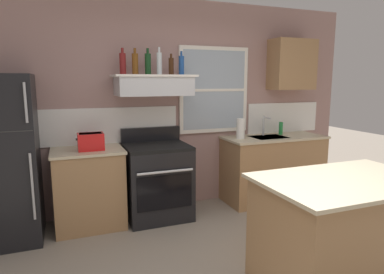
% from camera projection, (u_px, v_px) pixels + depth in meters
% --- Properties ---
extents(back_wall, '(5.40, 0.11, 2.70)m').
position_uv_depth(back_wall, '(170.00, 106.00, 4.40)').
color(back_wall, gray).
rests_on(back_wall, ground_plane).
extents(refrigerator, '(0.70, 0.72, 1.74)m').
position_uv_depth(refrigerator, '(1.00, 160.00, 3.44)').
color(refrigerator, black).
rests_on(refrigerator, ground_plane).
extents(counter_left_of_stove, '(0.79, 0.63, 0.91)m').
position_uv_depth(counter_left_of_stove, '(89.00, 188.00, 3.86)').
color(counter_left_of_stove, '#9E754C').
rests_on(counter_left_of_stove, ground_plane).
extents(toaster, '(0.30, 0.20, 0.19)m').
position_uv_depth(toaster, '(91.00, 141.00, 3.73)').
color(toaster, red).
rests_on(toaster, counter_left_of_stove).
extents(stove_range, '(0.76, 0.69, 1.09)m').
position_uv_depth(stove_range, '(157.00, 181.00, 4.11)').
color(stove_range, black).
rests_on(stove_range, ground_plane).
extents(range_hood_shelf, '(0.96, 0.52, 0.24)m').
position_uv_depth(range_hood_shelf, '(154.00, 85.00, 4.01)').
color(range_hood_shelf, silver).
extents(bottle_red_label_wine, '(0.07, 0.07, 0.30)m').
position_uv_depth(bottle_red_label_wine, '(123.00, 63.00, 3.89)').
color(bottle_red_label_wine, maroon).
rests_on(bottle_red_label_wine, range_hood_shelf).
extents(bottle_amber_wine, '(0.07, 0.07, 0.30)m').
position_uv_depth(bottle_amber_wine, '(135.00, 64.00, 3.89)').
color(bottle_amber_wine, brown).
rests_on(bottle_amber_wine, range_hood_shelf).
extents(bottle_dark_green_wine, '(0.07, 0.07, 0.30)m').
position_uv_depth(bottle_dark_green_wine, '(148.00, 64.00, 3.94)').
color(bottle_dark_green_wine, '#143819').
rests_on(bottle_dark_green_wine, range_hood_shelf).
extents(bottle_clear_tall, '(0.06, 0.06, 0.32)m').
position_uv_depth(bottle_clear_tall, '(159.00, 63.00, 4.00)').
color(bottle_clear_tall, silver).
rests_on(bottle_clear_tall, range_hood_shelf).
extents(bottle_brown_stout, '(0.06, 0.06, 0.25)m').
position_uv_depth(bottle_brown_stout, '(171.00, 66.00, 4.00)').
color(bottle_brown_stout, '#381E0F').
rests_on(bottle_brown_stout, range_hood_shelf).
extents(bottle_blue_liqueur, '(0.07, 0.07, 0.28)m').
position_uv_depth(bottle_blue_liqueur, '(181.00, 65.00, 4.08)').
color(bottle_blue_liqueur, '#1E478C').
rests_on(bottle_blue_liqueur, range_hood_shelf).
extents(counter_right_with_sink, '(1.43, 0.63, 0.91)m').
position_uv_depth(counter_right_with_sink, '(273.00, 168.00, 4.75)').
color(counter_right_with_sink, '#9E754C').
rests_on(counter_right_with_sink, ground_plane).
extents(sink_faucet, '(0.03, 0.17, 0.28)m').
position_uv_depth(sink_faucet, '(264.00, 123.00, 4.70)').
color(sink_faucet, silver).
rests_on(sink_faucet, counter_right_with_sink).
extents(paper_towel_roll, '(0.11, 0.11, 0.27)m').
position_uv_depth(paper_towel_roll, '(241.00, 129.00, 4.46)').
color(paper_towel_roll, white).
rests_on(paper_towel_roll, counter_right_with_sink).
extents(dish_soap_bottle, '(0.06, 0.06, 0.18)m').
position_uv_depth(dish_soap_bottle, '(281.00, 128.00, 4.82)').
color(dish_soap_bottle, '#268C3F').
rests_on(dish_soap_bottle, counter_right_with_sink).
extents(kitchen_island, '(1.40, 0.90, 0.91)m').
position_uv_depth(kitchen_island, '(343.00, 232.00, 2.72)').
color(kitchen_island, '#9E754C').
rests_on(kitchen_island, ground_plane).
extents(upper_cabinet_right, '(0.64, 0.32, 0.70)m').
position_uv_depth(upper_cabinet_right, '(292.00, 65.00, 4.77)').
color(upper_cabinet_right, '#9E754C').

